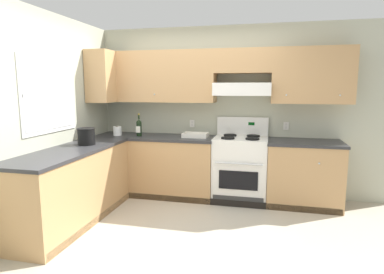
{
  "coord_description": "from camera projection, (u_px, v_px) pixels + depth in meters",
  "views": [
    {
      "loc": [
        1.03,
        -3.36,
        1.64
      ],
      "look_at": [
        0.09,
        0.7,
        1.0
      ],
      "focal_mm": 30.22,
      "sensor_mm": 36.0,
      "label": 1
    }
  ],
  "objects": [
    {
      "name": "wine_bottle",
      "position": [
        139.0,
        127.0,
        4.88
      ],
      "size": [
        0.08,
        0.08,
        0.34
      ],
      "color": "black",
      "rests_on": "counter_back_run"
    },
    {
      "name": "stove",
      "position": [
        240.0,
        168.0,
        4.7
      ],
      "size": [
        0.76,
        0.62,
        1.2
      ],
      "color": "white",
      "rests_on": "ground_plane"
    },
    {
      "name": "counter_back_run",
      "position": [
        204.0,
        168.0,
        4.81
      ],
      "size": [
        3.6,
        0.65,
        0.91
      ],
      "color": "tan",
      "rests_on": "ground_plane"
    },
    {
      "name": "counter_left_run",
      "position": [
        72.0,
        186.0,
        3.92
      ],
      "size": [
        0.63,
        1.91,
        0.91
      ],
      "color": "tan",
      "rests_on": "ground_plane"
    },
    {
      "name": "ground_plane",
      "position": [
        171.0,
        232.0,
        3.72
      ],
      "size": [
        7.04,
        7.04,
        0.0
      ],
      "primitive_type": "plane",
      "color": "#B2AA99"
    },
    {
      "name": "bucket",
      "position": [
        86.0,
        136.0,
        4.15
      ],
      "size": [
        0.23,
        0.23,
        0.22
      ],
      "color": "black",
      "rests_on": "counter_left_run"
    },
    {
      "name": "paper_towel_roll",
      "position": [
        117.0,
        131.0,
        4.96
      ],
      "size": [
        0.13,
        0.13,
        0.14
      ],
      "color": "white",
      "rests_on": "counter_back_run"
    },
    {
      "name": "bowl",
      "position": [
        196.0,
        136.0,
        4.79
      ],
      "size": [
        0.37,
        0.26,
        0.06
      ],
      "color": "white",
      "rests_on": "counter_back_run"
    },
    {
      "name": "wall_back",
      "position": [
        225.0,
        98.0,
        4.87
      ],
      "size": [
        4.68,
        0.57,
        2.55
      ],
      "color": "#B7BAA3",
      "rests_on": "ground_plane"
    },
    {
      "name": "wall_left",
      "position": [
        55.0,
        111.0,
        4.09
      ],
      "size": [
        0.47,
        4.0,
        2.55
      ],
      "color": "#B7BAA3",
      "rests_on": "ground_plane"
    }
  ]
}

